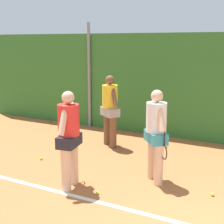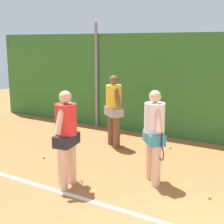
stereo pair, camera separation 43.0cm
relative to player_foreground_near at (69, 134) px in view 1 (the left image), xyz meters
name	(u,v)px [view 1 (the left image)]	position (x,y,z in m)	size (l,w,h in m)	color
fence_post_left	(89,76)	(-2.13, 4.14, 0.62)	(0.10, 0.10, 3.32)	gray
player_foreground_near	(69,134)	(0.00, 0.00, 0.00)	(0.42, 0.82, 1.86)	beige
player_midcourt	(156,131)	(1.34, 1.02, -0.01)	(0.65, 0.62, 1.85)	beige
player_backcourt_far	(110,107)	(-0.55, 2.62, 0.02)	(0.67, 0.59, 1.89)	brown
tennis_ball_0	(166,146)	(0.83, 3.19, -1.01)	(0.07, 0.07, 0.07)	#CCDB33
tennis_ball_2	(41,159)	(-1.47, 0.89, -1.01)	(0.07, 0.07, 0.07)	#CCDB33
tennis_ball_3	(212,194)	(2.51, 0.88, -1.01)	(0.07, 0.07, 0.07)	#CCDB33
tennis_ball_8	(97,193)	(0.63, -0.05, -1.01)	(0.07, 0.07, 0.07)	#CCDB33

